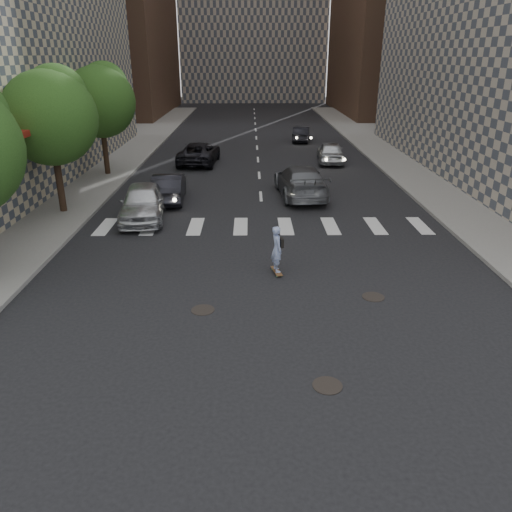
{
  "coord_description": "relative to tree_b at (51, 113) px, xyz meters",
  "views": [
    {
      "loc": [
        -0.56,
        -12.02,
        7.12
      ],
      "look_at": [
        -0.4,
        2.29,
        1.3
      ],
      "focal_mm": 35.0,
      "sensor_mm": 36.0,
      "label": 1
    }
  ],
  "objects": [
    {
      "name": "silver_sedan",
      "position": [
        3.95,
        -1.02,
        -3.84
      ],
      "size": [
        2.38,
        4.92,
        1.62
      ],
      "primitive_type": "imported",
      "rotation": [
        0.0,
        0.0,
        0.1
      ],
      "color": "silver",
      "rests_on": "ground"
    },
    {
      "name": "traffic_car_a",
      "position": [
        4.67,
        2.1,
        -3.93
      ],
      "size": [
        1.8,
        4.45,
        1.44
      ],
      "primitive_type": "imported",
      "rotation": [
        0.0,
        0.0,
        3.21
      ],
      "color": "black",
      "rests_on": "ground"
    },
    {
      "name": "manhole_a",
      "position": [
        10.65,
        -13.64,
        -4.64
      ],
      "size": [
        0.7,
        0.7,
        0.02
      ],
      "primitive_type": "cylinder",
      "color": "black",
      "rests_on": "ground"
    },
    {
      "name": "traffic_car_b",
      "position": [
        11.57,
        2.86,
        -3.83
      ],
      "size": [
        2.73,
        5.81,
        1.64
      ],
      "primitive_type": "imported",
      "rotation": [
        0.0,
        0.0,
        3.22
      ],
      "color": "slate",
      "rests_on": "ground"
    },
    {
      "name": "traffic_car_c",
      "position": [
        5.35,
        11.53,
        -3.91
      ],
      "size": [
        2.81,
        5.45,
        1.47
      ],
      "primitive_type": "imported",
      "rotation": [
        0.0,
        0.0,
        3.07
      ],
      "color": "black",
      "rests_on": "ground"
    },
    {
      "name": "traffic_car_e",
      "position": [
        13.33,
        20.86,
        -4.01
      ],
      "size": [
        1.87,
        4.02,
        1.27
      ],
      "primitive_type": "imported",
      "rotation": [
        0.0,
        0.0,
        3.0
      ],
      "color": "black",
      "rests_on": "ground"
    },
    {
      "name": "traffic_car_d",
      "position": [
        14.51,
        11.78,
        -3.91
      ],
      "size": [
        2.12,
        4.47,
        1.48
      ],
      "primitive_type": "imported",
      "rotation": [
        0.0,
        0.0,
        3.05
      ],
      "color": "silver",
      "rests_on": "ground"
    },
    {
      "name": "sidewalk_right",
      "position": [
        23.95,
        8.86,
        -4.57
      ],
      "size": [
        13.0,
        80.0,
        0.15
      ],
      "primitive_type": "cube",
      "color": "gray",
      "rests_on": "ground"
    },
    {
      "name": "ground",
      "position": [
        9.45,
        -11.14,
        -4.65
      ],
      "size": [
        160.0,
        160.0,
        0.0
      ],
      "primitive_type": "plane",
      "color": "black",
      "rests_on": "ground"
    },
    {
      "name": "skateboarder",
      "position": [
        9.8,
        -7.24,
        -3.74
      ],
      "size": [
        0.51,
        0.89,
        1.72
      ],
      "rotation": [
        0.0,
        0.0,
        0.22
      ],
      "color": "brown",
      "rests_on": "ground"
    },
    {
      "name": "sidewalk_left",
      "position": [
        -5.05,
        8.86,
        -4.57
      ],
      "size": [
        13.0,
        80.0,
        0.15
      ],
      "primitive_type": "cube",
      "color": "gray",
      "rests_on": "ground"
    },
    {
      "name": "manhole_c",
      "position": [
        12.75,
        -9.14,
        -4.64
      ],
      "size": [
        0.7,
        0.7,
        0.02
      ],
      "primitive_type": "cylinder",
      "color": "black",
      "rests_on": "ground"
    },
    {
      "name": "tree_c",
      "position": [
        0.0,
        8.0,
        0.0
      ],
      "size": [
        4.2,
        4.2,
        6.6
      ],
      "color": "#382619",
      "rests_on": "sidewalk_left"
    },
    {
      "name": "tree_b",
      "position": [
        0.0,
        0.0,
        0.0
      ],
      "size": [
        4.2,
        4.2,
        6.6
      ],
      "color": "#382619",
      "rests_on": "sidewalk_left"
    },
    {
      "name": "manhole_b",
      "position": [
        7.45,
        -9.94,
        -4.64
      ],
      "size": [
        0.7,
        0.7,
        0.02
      ],
      "primitive_type": "cylinder",
      "color": "black",
      "rests_on": "ground"
    }
  ]
}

